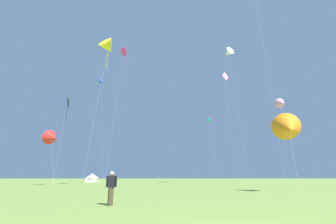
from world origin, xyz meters
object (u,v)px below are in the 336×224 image
at_px(kite_black_diamond, 68,104).
at_px(festival_tent_left, 92,177).
at_px(kite_magenta_parafoil, 124,52).
at_px(kite_orange_delta, 289,128).
at_px(kite_pink_diamond, 225,78).
at_px(kite_pink_delta, 281,103).
at_px(kite_cyan_parafoil, 209,120).
at_px(kite_white_delta, 228,53).
at_px(kite_red_delta, 52,138).
at_px(kite_blue_delta, 102,82).
at_px(kite_yellow_delta, 108,47).
at_px(person_spectator, 111,189).

relative_size(kite_black_diamond, festival_tent_left, 4.89).
relative_size(kite_magenta_parafoil, kite_black_diamond, 1.72).
relative_size(kite_orange_delta, festival_tent_left, 2.14).
bearing_deg(kite_pink_diamond, kite_pink_delta, -27.43).
height_order(kite_cyan_parafoil, kite_white_delta, kite_white_delta).
height_order(kite_magenta_parafoil, kite_orange_delta, kite_magenta_parafoil).
height_order(kite_magenta_parafoil, kite_black_diamond, kite_magenta_parafoil).
xyz_separation_m(kite_red_delta, kite_blue_delta, (3.82, 16.46, 18.11)).
xyz_separation_m(kite_yellow_delta, kite_orange_delta, (21.53, -15.46, -17.79)).
relative_size(kite_pink_diamond, festival_tent_left, 7.31).
bearing_deg(kite_white_delta, kite_pink_diamond, 118.80).
bearing_deg(kite_cyan_parafoil, kite_black_diamond, -156.66).
distance_m(kite_blue_delta, kite_pink_delta, 44.75).
xyz_separation_m(kite_pink_delta, festival_tent_left, (-44.24, 22.11, -15.47)).
bearing_deg(person_spectator, kite_pink_diamond, 61.67).
distance_m(kite_red_delta, kite_blue_delta, 24.77).
relative_size(kite_magenta_parafoil, person_spectator, 17.60).
xyz_separation_m(kite_pink_delta, kite_black_diamond, (-45.52, 1.62, -0.64)).
height_order(kite_magenta_parafoil, festival_tent_left, kite_magenta_parafoil).
bearing_deg(kite_orange_delta, kite_yellow_delta, 144.31).
distance_m(kite_cyan_parafoil, kite_white_delta, 18.83).
distance_m(kite_white_delta, kite_black_diamond, 39.15).
distance_m(kite_pink_diamond, person_spectator, 48.26).
relative_size(kite_pink_diamond, kite_blue_delta, 0.97).
bearing_deg(kite_magenta_parafoil, kite_blue_delta, 124.83).
bearing_deg(kite_yellow_delta, kite_orange_delta, -35.69).
relative_size(kite_red_delta, kite_blue_delta, 0.35).
distance_m(kite_orange_delta, kite_cyan_parafoil, 41.26).
bearing_deg(festival_tent_left, kite_blue_delta, -74.20).
relative_size(kite_magenta_parafoil, festival_tent_left, 8.42).
bearing_deg(kite_cyan_parafoil, kite_red_delta, -149.99).
bearing_deg(kite_cyan_parafoil, kite_pink_delta, -53.31).
distance_m(kite_yellow_delta, kite_pink_diamond, 29.23).
bearing_deg(kite_yellow_delta, kite_blue_delta, 104.88).
xyz_separation_m(kite_cyan_parafoil, kite_pink_delta, (11.99, -16.09, -0.08)).
bearing_deg(kite_pink_diamond, kite_black_diamond, -174.16).
relative_size(kite_white_delta, kite_black_diamond, 1.83).
height_order(kite_pink_diamond, kite_pink_delta, kite_pink_diamond).
bearing_deg(person_spectator, kite_magenta_parafoil, 97.98).
bearing_deg(kite_magenta_parafoil, kite_yellow_delta, -95.69).
relative_size(kite_yellow_delta, festival_tent_left, 7.05).
bearing_deg(kite_black_diamond, kite_pink_diamond, 5.84).
bearing_deg(kite_cyan_parafoil, person_spectator, -110.66).
bearing_deg(kite_yellow_delta, kite_pink_delta, 12.79).
bearing_deg(kite_black_diamond, kite_blue_delta, 71.75).
bearing_deg(kite_orange_delta, kite_pink_delta, 58.45).
relative_size(kite_red_delta, kite_pink_delta, 0.53).
bearing_deg(kite_yellow_delta, kite_pink_diamond, 27.36).
bearing_deg(kite_pink_diamond, kite_white_delta, -61.20).
bearing_deg(kite_white_delta, kite_red_delta, -168.60).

